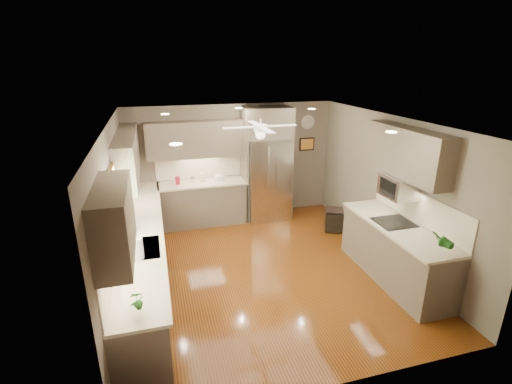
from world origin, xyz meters
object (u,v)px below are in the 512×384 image
canister_c (202,177)px  refrigerator (267,166)px  soap_bottle (130,226)px  paper_towel (138,249)px  bowl (219,179)px  stool (334,220)px  canister_a (178,180)px  potted_plant_right (441,240)px  potted_plant_left (136,300)px  microwave (399,187)px  canister_b (193,179)px

canister_c → refrigerator: 1.42m
soap_bottle → paper_towel: paper_towel is taller
bowl → canister_c: bearing=172.4°
paper_towel → stool: bearing=26.4°
canister_c → bowl: canister_c is taller
canister_a → potted_plant_right: (3.14, -3.88, 0.09)m
paper_towel → potted_plant_left: bearing=-90.1°
bowl → microwave: microwave is taller
potted_plant_right → stool: bearing=91.8°
canister_b → stool: size_ratio=0.30×
canister_c → potted_plant_right: potted_plant_right is taller
soap_bottle → stool: size_ratio=0.45×
canister_a → soap_bottle: size_ratio=0.76×
soap_bottle → refrigerator: (2.78, 2.12, 0.14)m
potted_plant_left → potted_plant_right: potted_plant_right is taller
paper_towel → bowl: bearing=61.8°
canister_a → soap_bottle: 2.32m
microwave → paper_towel: 4.00m
potted_plant_left → refrigerator: (2.65, 4.07, 0.11)m
canister_c → stool: size_ratio=0.37×
canister_b → bowl: bearing=-3.3°
soap_bottle → paper_towel: 0.84m
stool → paper_towel: bearing=-153.6°
canister_a → microwave: 4.28m
canister_c → stool: canister_c is taller
potted_plant_right → microwave: microwave is taller
bowl → stool: bowl is taller
potted_plant_right → refrigerator: (-1.22, 3.84, 0.08)m
bowl → microwave: bearing=-49.0°
potted_plant_left → stool: potted_plant_left is taller
potted_plant_right → refrigerator: 4.03m
bowl → refrigerator: refrigerator is taller
refrigerator → potted_plant_right: bearing=-72.5°
canister_a → soap_bottle: (-0.86, -2.15, 0.02)m
stool → refrigerator: bearing=136.5°
canister_b → potted_plant_left: bearing=-104.0°
paper_towel → soap_bottle: bearing=99.5°
stool → soap_bottle: bearing=-165.0°
potted_plant_right → refrigerator: size_ratio=0.14×
bowl → soap_bottle: bearing=-128.9°
canister_a → potted_plant_left: (-0.72, -4.10, 0.06)m
refrigerator → stool: size_ratio=5.26×
canister_b → microwave: (2.94, -2.77, 0.47)m
soap_bottle → microwave: size_ratio=0.38×
canister_b → bowl: 0.57m
paper_towel → refrigerator: bearing=48.1°
soap_bottle → microwave: 4.17m
canister_c → refrigerator: (1.41, -0.08, 0.16)m
canister_b → microwave: 4.07m
potted_plant_left → canister_c: bearing=73.4°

